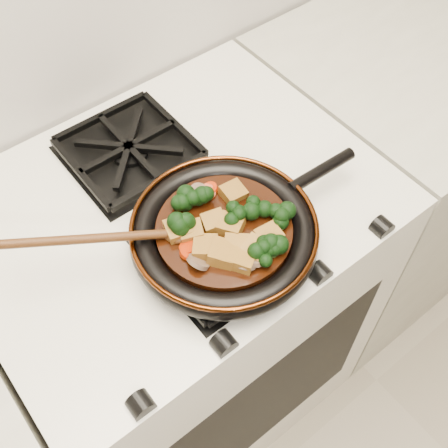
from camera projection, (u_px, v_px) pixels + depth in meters
stove at (186, 313)px, 1.38m from camera, size 0.76×0.60×0.90m
burner_grate_front at (219, 246)px, 0.94m from camera, size 0.23×0.23×0.03m
burner_grate_back at (129, 150)px, 1.07m from camera, size 0.23×0.23×0.03m
skillet at (225, 233)px, 0.92m from camera, size 0.44×0.31×0.05m
braising_sauce at (224, 231)px, 0.92m from camera, size 0.22×0.22×0.02m
tofu_cube_0 at (269, 236)px, 0.89m from camera, size 0.04×0.04×0.02m
tofu_cube_1 at (242, 259)px, 0.87m from camera, size 0.06×0.06×0.03m
tofu_cube_2 at (236, 247)px, 0.88m from camera, size 0.06×0.06×0.02m
tofu_cube_3 at (255, 249)px, 0.88m from camera, size 0.05×0.05×0.03m
tofu_cube_4 at (214, 222)px, 0.91m from camera, size 0.05×0.05×0.02m
tofu_cube_5 at (205, 247)px, 0.88m from camera, size 0.06×0.06×0.02m
tofu_cube_6 at (223, 254)px, 0.87m from camera, size 0.06×0.06×0.03m
tofu_cube_7 at (231, 225)px, 0.90m from camera, size 0.05×0.06×0.03m
tofu_cube_8 at (178, 229)px, 0.90m from camera, size 0.05×0.05×0.02m
tofu_cube_9 at (192, 232)px, 0.90m from camera, size 0.05×0.05×0.03m
tofu_cube_10 at (233, 193)px, 0.94m from camera, size 0.04×0.04×0.03m
broccoli_floret_0 at (263, 254)px, 0.87m from camera, size 0.06×0.06×0.06m
broccoli_floret_1 at (280, 215)px, 0.91m from camera, size 0.07×0.07×0.07m
broccoli_floret_2 at (230, 215)px, 0.91m from camera, size 0.06×0.07×0.06m
broccoli_floret_3 at (197, 198)px, 0.93m from camera, size 0.08×0.09×0.06m
broccoli_floret_4 at (184, 228)px, 0.89m from camera, size 0.09×0.09×0.07m
broccoli_floret_5 at (273, 252)px, 0.87m from camera, size 0.09×0.09×0.06m
broccoli_floret_6 at (265, 245)px, 0.88m from camera, size 0.08×0.09×0.07m
broccoli_floret_7 at (183, 201)px, 0.93m from camera, size 0.08×0.08×0.07m
broccoli_floret_8 at (256, 210)px, 0.92m from camera, size 0.08×0.09×0.06m
carrot_coin_0 at (210, 189)px, 0.95m from camera, size 0.03×0.03×0.02m
carrot_coin_1 at (207, 193)px, 0.95m from camera, size 0.03×0.03×0.02m
carrot_coin_2 at (188, 247)px, 0.88m from camera, size 0.03×0.03×0.02m
carrot_coin_3 at (189, 252)px, 0.88m from camera, size 0.03×0.03×0.02m
mushroom_slice_0 at (198, 262)px, 0.86m from camera, size 0.04×0.04×0.03m
mushroom_slice_1 at (254, 260)px, 0.87m from camera, size 0.05×0.05×0.02m
mushroom_slice_2 at (270, 243)px, 0.88m from camera, size 0.04×0.04×0.03m
mushroom_slice_3 at (198, 193)px, 0.94m from camera, size 0.04×0.04×0.02m
mushroom_slice_4 at (246, 264)px, 0.86m from camera, size 0.05×0.05×0.03m
wooden_spoon at (129, 236)px, 0.87m from camera, size 0.17×0.10×0.27m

